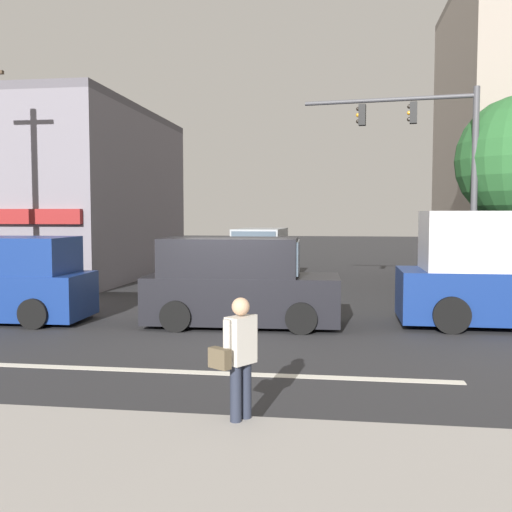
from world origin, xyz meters
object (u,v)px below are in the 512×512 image
at_px(traffic_light_mast, 438,161).
at_px(pedestrian_foreground_with_bag, 239,356).
at_px(van_crossing_rightbound, 260,257).
at_px(van_crossing_leftbound, 0,281).
at_px(van_parked_curbside, 239,284).
at_px(box_truck_crossing_center, 511,275).

xyz_separation_m(traffic_light_mast, pedestrian_foreground_with_bag, (-3.89, -10.52, -3.22)).
xyz_separation_m(van_crossing_rightbound, van_crossing_leftbound, (-5.26, -9.41, 0.00)).
distance_m(van_parked_curbside, box_truck_crossing_center, 6.47).
bearing_deg(pedestrian_foreground_with_bag, van_crossing_leftbound, 137.03).
xyz_separation_m(traffic_light_mast, van_crossing_rightbound, (-5.87, 5.63, -3.17)).
xyz_separation_m(traffic_light_mast, box_truck_crossing_center, (1.30, -2.81, -2.92)).
bearing_deg(van_crossing_rightbound, van_crossing_leftbound, -119.21).
relative_size(traffic_light_mast, box_truck_crossing_center, 1.11).
bearing_deg(box_truck_crossing_center, van_crossing_leftbound, -175.55).
xyz_separation_m(box_truck_crossing_center, pedestrian_foreground_with_bag, (-5.19, -7.71, -0.30)).
distance_m(box_truck_crossing_center, pedestrian_foreground_with_bag, 9.30).
distance_m(van_parked_curbside, van_crossing_rightbound, 9.20).
xyz_separation_m(van_parked_curbside, box_truck_crossing_center, (6.42, 0.73, 0.25)).
bearing_deg(box_truck_crossing_center, pedestrian_foreground_with_bag, -123.96).
xyz_separation_m(van_crossing_rightbound, pedestrian_foreground_with_bag, (1.98, -16.15, -0.05)).
relative_size(van_crossing_rightbound, van_crossing_leftbound, 1.00).
distance_m(van_crossing_leftbound, pedestrian_foreground_with_bag, 9.90).
bearing_deg(van_parked_curbside, box_truck_crossing_center, 6.44).
distance_m(traffic_light_mast, box_truck_crossing_center, 4.26).
distance_m(traffic_light_mast, pedestrian_foreground_with_bag, 11.67).
bearing_deg(van_crossing_rightbound, pedestrian_foreground_with_bag, -83.01).
bearing_deg(box_truck_crossing_center, traffic_light_mast, 114.87).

